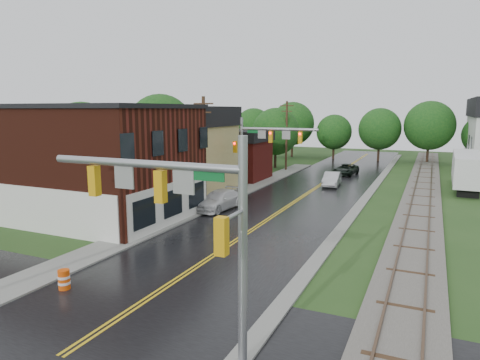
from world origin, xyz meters
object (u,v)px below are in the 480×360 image
Objects in this scene: brick_building at (91,161)px; tree_left_c at (224,136)px; traffic_signal_near at (181,205)px; sedan_silver at (332,179)px; semi_trailer at (466,168)px; tree_left_a at (84,139)px; utility_pole_b at (204,148)px; utility_pole_c at (286,134)px; pickup_white at (219,200)px; tree_left_e at (276,133)px; tree_left_b at (161,129)px; construction_barrel at (64,280)px; traffic_signal_far at (263,142)px; suv_dark at (346,170)px.

tree_left_c is (-1.36, 24.90, 0.36)m from brick_building.
sedan_silver is (-2.24, 32.88, -4.24)m from traffic_signal_near.
brick_building is 3.24× the size of sedan_silver.
tree_left_c is at bearing 177.16° from semi_trailer.
tree_left_c is at bearing 71.57° from tree_left_a.
sedan_silver is (8.03, 12.88, -3.99)m from utility_pole_b.
semi_trailer is (20.63, -5.48, -2.56)m from utility_pole_c.
pickup_white is at bearing -64.62° from tree_left_c.
brick_building reaches higher than traffic_signal_near.
semi_trailer is (20.63, 16.52, -2.56)m from utility_pole_b.
tree_left_e is (-2.05, 1.90, 0.09)m from utility_pole_c.
brick_building is 1.48× the size of tree_left_b.
tree_left_b is at bearing -122.74° from tree_left_e.
pickup_white is 25.80m from semi_trailer.
brick_building is at bearing -43.13° from tree_left_a.
tree_left_e is (5.00, 6.00, 0.30)m from tree_left_c.
construction_barrel is at bearing -48.44° from tree_left_a.
semi_trailer is at bearing 11.82° from tree_left_b.
utility_pole_c is at bearing 101.09° from traffic_signal_far.
semi_trailer is at bearing -14.87° from utility_pole_c.
traffic_signal_far is 15.21m from tree_left_b.
utility_pole_c is 1.73× the size of pickup_white.
suv_dark is at bearing -4.81° from utility_pole_c.
utility_pole_b is 4.68m from pickup_white.
tree_left_a is 24.37m from construction_barrel.
brick_building is 1.59× the size of utility_pole_c.
utility_pole_b is at bearing -123.68° from traffic_signal_far.
sedan_silver is 4.85× the size of construction_barrel.
traffic_signal_far is at bearing -99.43° from suv_dark.
traffic_signal_far is 8.07× the size of construction_barrel.
tree_left_c is (-7.05, 17.90, -0.21)m from utility_pole_b.
construction_barrel is (-7.45, 2.00, -4.51)m from traffic_signal_near.
tree_left_c is 0.68× the size of semi_trailer.
tree_left_a is at bearing 136.87° from brick_building.
semi_trailer is (33.68, 16.63, -2.96)m from tree_left_a.
tree_left_a is (-13.05, -0.10, 0.39)m from utility_pole_b.
tree_left_b is 1.87× the size of pickup_white.
brick_building is at bearing -129.14° from sedan_silver.
tree_left_b is 9.03m from tree_left_c.
tree_left_b is at bearing 78.69° from tree_left_a.
suv_dark is 5.22× the size of construction_barrel.
utility_pole_b is 23.12m from suv_dark.
traffic_signal_near is 20.79m from pickup_white.
construction_barrel is (-5.11, -39.33, -0.20)m from suv_dark.
construction_barrel is at bearing -117.29° from semi_trailer.
brick_building is 14.39m from construction_barrel.
semi_trailer is at bearing 74.17° from traffic_signal_near.
utility_pole_b is (5.68, 7.00, 0.57)m from brick_building.
traffic_signal_near is 30.66m from tree_left_a.
tree_left_c reaches higher than construction_barrel.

